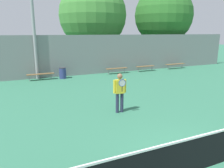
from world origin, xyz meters
name	(u,v)px	position (x,y,z in m)	size (l,w,h in m)	color
ground_plane	(209,166)	(0.00, 0.00, 0.00)	(100.00, 100.00, 0.00)	#337556
tennis_net	(211,149)	(0.00, 0.00, 0.49)	(11.00, 0.09, 0.97)	black
tennis_player	(120,90)	(-0.37, 4.51, 0.99)	(0.58, 0.42, 1.72)	#282D47
bench_courtside_near	(41,74)	(-2.67, 12.80, 0.42)	(1.92, 0.40, 0.46)	brown
bench_courtside_far	(175,64)	(9.70, 12.80, 0.42)	(2.09, 0.40, 0.46)	brown
bench_adjacent_court	(145,67)	(6.32, 12.80, 0.42)	(1.79, 0.40, 0.46)	brown
bench_by_gate	(117,69)	(3.49, 12.80, 0.42)	(1.91, 0.40, 0.46)	brown
trash_bin	(63,73)	(-1.08, 12.72, 0.41)	(0.54, 0.54, 0.82)	navy
back_fence	(73,56)	(0.00, 13.51, 1.60)	(32.21, 0.06, 3.20)	gray
tree_green_tall	(93,15)	(3.42, 18.33, 5.09)	(6.80, 6.80, 8.49)	brown
tree_green_broad	(163,15)	(11.02, 16.77, 5.18)	(6.24, 6.24, 8.32)	brown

